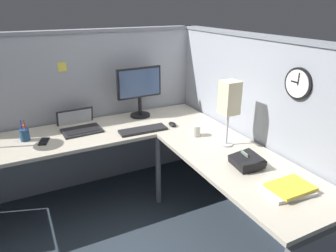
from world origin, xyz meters
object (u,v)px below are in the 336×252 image
(office_phone, at_px, (247,162))
(laptop, at_px, (79,125))
(cell_phone, at_px, (44,141))
(computer_mouse, at_px, (172,124))
(coffee_mug, at_px, (196,131))
(desk_lamp_paper, at_px, (229,100))
(monitor, at_px, (139,88))
(pen_cup, at_px, (25,135))
(keyboard, at_px, (143,130))
(wall_clock, at_px, (299,84))
(book_stack, at_px, (288,189))

(office_phone, bearing_deg, laptop, 125.45)
(laptop, distance_m, cell_phone, 0.38)
(computer_mouse, height_order, coffee_mug, coffee_mug)
(computer_mouse, distance_m, desk_lamp_paper, 0.70)
(monitor, xyz_separation_m, pen_cup, (-1.09, -0.12, -0.24))
(coffee_mug, bearing_deg, computer_mouse, 104.14)
(pen_cup, xyz_separation_m, office_phone, (1.37, -1.19, -0.02))
(monitor, xyz_separation_m, desk_lamp_paper, (0.37, -0.95, 0.09))
(cell_phone, distance_m, desk_lamp_paper, 1.55)
(pen_cup, bearing_deg, monitor, 6.38)
(cell_phone, bearing_deg, keyboard, 7.43)
(desk_lamp_paper, bearing_deg, computer_mouse, 109.46)
(office_phone, relative_size, coffee_mug, 2.37)
(pen_cup, xyz_separation_m, cell_phone, (0.13, -0.10, -0.05))
(computer_mouse, xyz_separation_m, desk_lamp_paper, (0.20, -0.56, 0.37))
(cell_phone, xyz_separation_m, coffee_mug, (1.19, -0.46, 0.04))
(monitor, xyz_separation_m, laptop, (-0.63, -0.04, -0.27))
(laptop, distance_m, keyboard, 0.60)
(pen_cup, bearing_deg, coffee_mug, -22.88)
(monitor, xyz_separation_m, keyboard, (-0.13, -0.38, -0.28))
(pen_cup, height_order, desk_lamp_paper, desk_lamp_paper)
(coffee_mug, bearing_deg, wall_clock, -59.61)
(computer_mouse, distance_m, wall_clock, 1.20)
(book_stack, relative_size, coffee_mug, 3.20)
(coffee_mug, relative_size, wall_clock, 0.44)
(office_phone, distance_m, desk_lamp_paper, 0.51)
(computer_mouse, distance_m, coffee_mug, 0.31)
(computer_mouse, bearing_deg, laptop, 156.41)
(pen_cup, distance_m, office_phone, 1.81)
(office_phone, relative_size, book_stack, 0.74)
(cell_phone, relative_size, office_phone, 0.63)
(laptop, xyz_separation_m, coffee_mug, (0.87, -0.64, 0.02))
(wall_clock, bearing_deg, book_stack, -135.48)
(laptop, height_order, office_phone, laptop)
(laptop, xyz_separation_m, cell_phone, (-0.33, -0.18, -0.02))
(monitor, distance_m, desk_lamp_paper, 1.02)
(cell_phone, distance_m, coffee_mug, 1.28)
(cell_phone, relative_size, book_stack, 0.47)
(laptop, bearing_deg, book_stack, -60.41)
(keyboard, xyz_separation_m, desk_lamp_paper, (0.49, -0.57, 0.37))
(laptop, height_order, pen_cup, pen_cup)
(computer_mouse, height_order, desk_lamp_paper, desk_lamp_paper)
(cell_phone, bearing_deg, computer_mouse, 9.65)
(laptop, bearing_deg, monitor, 3.80)
(keyboard, relative_size, wall_clock, 1.95)
(book_stack, xyz_separation_m, desk_lamp_paper, (0.07, 0.72, 0.36))
(pen_cup, xyz_separation_m, wall_clock, (1.72, -1.22, 0.51))
(office_phone, distance_m, book_stack, 0.36)
(monitor, height_order, cell_phone, monitor)
(pen_cup, height_order, cell_phone, pen_cup)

